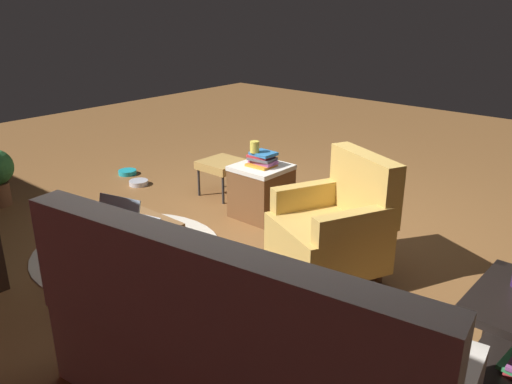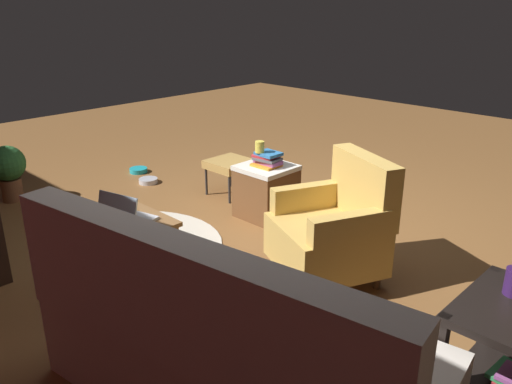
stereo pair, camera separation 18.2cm
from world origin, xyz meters
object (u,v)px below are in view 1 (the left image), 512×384
object	(u,v)px
armchair	(335,228)
laptop	(127,218)
wicker_hamper	(261,191)
book_stack_hamper	(262,159)
yellow_mug	(255,147)
laptop_desk	(132,230)
pet_bowl_teal	(127,172)
pet_bowl_steel	(139,183)
ottoman	(223,165)
couch	(247,351)
tv_remote	(259,160)

from	to	relation	value
armchair	laptop	size ratio (longest dim) A/B	2.39
wicker_hamper	book_stack_hamper	bearing A→B (deg)	-154.45
wicker_hamper	yellow_mug	bearing A→B (deg)	51.52
armchair	book_stack_hamper	distance (m)	1.18
laptop_desk	pet_bowl_teal	size ratio (longest dim) A/B	2.80
armchair	laptop_desk	size ratio (longest dim) A/B	1.59
book_stack_hamper	pet_bowl_steel	bearing A→B (deg)	8.63
laptop	pet_bowl_steel	distance (m)	2.20
wicker_hamper	ottoman	xyz separation A→B (m)	(0.64, -0.15, 0.07)
book_stack_hamper	pet_bowl_steel	distance (m)	1.63
ottoman	pet_bowl_teal	bearing A→B (deg)	11.02
couch	pet_bowl_teal	xyz separation A→B (m)	(3.40, -1.74, -0.31)
laptop	tv_remote	bearing A→B (deg)	-80.47
couch	ottoman	xyz separation A→B (m)	(2.13, -1.99, -0.02)
ottoman	tv_remote	bearing A→B (deg)	172.31
yellow_mug	book_stack_hamper	bearing A→B (deg)	-131.62
armchair	wicker_hamper	size ratio (longest dim) A/B	1.86
armchair	book_stack_hamper	bearing A→B (deg)	-23.82
wicker_hamper	yellow_mug	xyz separation A→B (m)	(0.04, 0.05, 0.41)
laptop	tv_remote	distance (m)	1.64
ottoman	armchair	bearing A→B (deg)	160.08
book_stack_hamper	yellow_mug	distance (m)	0.13
book_stack_hamper	ottoman	size ratio (longest dim) A/B	0.65
yellow_mug	pet_bowl_teal	distance (m)	1.97
laptop	wicker_hamper	size ratio (longest dim) A/B	0.78
pet_bowl_steel	pet_bowl_teal	bearing A→B (deg)	-19.11
ottoman	laptop	bearing A→B (deg)	115.52
pet_bowl_teal	book_stack_hamper	bearing A→B (deg)	-177.04
laptop_desk	ottoman	bearing A→B (deg)	-64.23
armchair	pet_bowl_teal	world-z (taller)	armchair
tv_remote	ottoman	world-z (taller)	tv_remote
laptop	ottoman	xyz separation A→B (m)	(0.81, -1.69, -0.22)
wicker_hamper	ottoman	world-z (taller)	wicker_hamper
couch	book_stack_hamper	xyz separation A→B (m)	(1.48, -1.84, 0.21)
laptop	pet_bowl_steel	world-z (taller)	laptop
laptop_desk	pet_bowl_steel	xyz separation A→B (m)	(1.69, -1.27, -0.40)
laptop_desk	pet_bowl_steel	bearing A→B (deg)	-37.04
ottoman	pet_bowl_steel	world-z (taller)	ottoman
laptop_desk	yellow_mug	bearing A→B (deg)	-82.20
laptop	book_stack_hamper	bearing A→B (deg)	-83.93
pet_bowl_teal	pet_bowl_steel	bearing A→B (deg)	160.89
wicker_hamper	ottoman	bearing A→B (deg)	-13.47
book_stack_hamper	couch	bearing A→B (deg)	128.84
yellow_mug	pet_bowl_teal	xyz separation A→B (m)	(1.87, 0.05, -0.63)
yellow_mug	ottoman	bearing A→B (deg)	-18.43
couch	yellow_mug	distance (m)	2.38
ottoman	pet_bowl_teal	size ratio (longest dim) A/B	2.00
couch	pet_bowl_steel	xyz separation A→B (m)	(3.01, -1.61, -0.31)
couch	laptop	xyz separation A→B (m)	(1.32, -0.30, 0.20)
pet_bowl_steel	couch	bearing A→B (deg)	151.90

